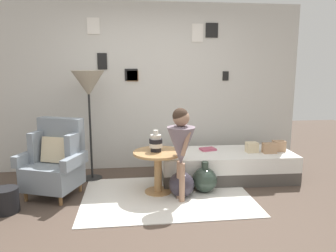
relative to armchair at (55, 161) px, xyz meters
name	(u,v)px	position (x,y,z in m)	size (l,w,h in m)	color
ground_plane	(165,221)	(1.30, -0.90, -0.44)	(12.00, 12.00, 0.00)	#4C3D33
gallery_wall	(151,87)	(1.30, 1.05, 0.86)	(4.80, 0.12, 2.60)	beige
rug	(167,196)	(1.39, -0.26, -0.43)	(2.10, 1.44, 0.01)	silver
armchair	(55,161)	(0.00, 0.00, 0.00)	(0.88, 0.78, 0.97)	olive
daybed	(226,165)	(2.34, 0.31, -0.24)	(1.92, 0.86, 0.40)	#4C4742
pillow_head	(279,146)	(3.11, 0.26, 0.04)	(0.17, 0.12, 0.15)	tan
pillow_mid	(269,148)	(2.93, 0.18, 0.03)	(0.19, 0.12, 0.14)	tan
pillow_back	(252,147)	(2.69, 0.25, 0.03)	(0.16, 0.12, 0.15)	beige
side_table	(158,163)	(1.29, -0.11, -0.04)	(0.64, 0.64, 0.55)	tan
vase_striped	(156,143)	(1.27, -0.10, 0.23)	(0.17, 0.17, 0.28)	black
floor_lamp	(88,86)	(0.39, 0.53, 0.91)	(0.45, 0.45, 1.57)	black
person_child	(181,142)	(1.55, -0.40, 0.29)	(0.34, 0.34, 1.15)	#A37A60
book_on_daybed	(208,149)	(2.09, 0.44, -0.02)	(0.22, 0.16, 0.03)	#B84C67
demijohn_near	(182,184)	(1.58, -0.28, -0.27)	(0.32, 0.32, 0.41)	#332D38
demijohn_far	(205,180)	(1.90, -0.16, -0.27)	(0.32, 0.32, 0.41)	#2D3D33
magazine_basket	(6,200)	(-0.45, -0.48, -0.30)	(0.28, 0.28, 0.28)	black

